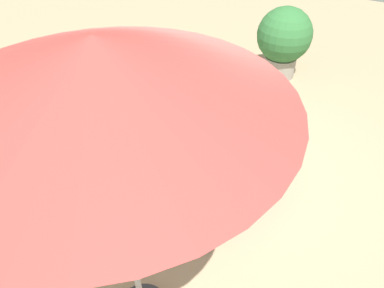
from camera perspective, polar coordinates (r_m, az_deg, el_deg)
name	(u,v)px	position (r m, az deg, el deg)	size (l,w,h in m)	color
ground_plane	(192,162)	(4.59, 0.00, -2.98)	(16.00, 16.00, 0.00)	#9E8466
round_bed	(192,147)	(4.42, 0.00, -0.44)	(2.12, 2.12, 0.52)	#38478C
throw_pillow_0	(130,118)	(4.35, -9.93, 4.09)	(0.43, 0.29, 0.22)	white
throw_pillow_1	(128,131)	(4.16, -10.23, 2.07)	(0.45, 0.34, 0.20)	white
throw_pillow_2	(132,144)	(3.98, -9.66, -0.06)	(0.45, 0.31, 0.18)	silver
throw_pillow_3	(146,154)	(3.82, -7.40, -1.56)	(0.50, 0.32, 0.19)	beige
throw_pillow_4	(164,163)	(3.73, -4.60, -3.12)	(0.52, 0.29, 0.14)	white
patio_chair	(77,79)	(5.48, -17.96, 9.89)	(0.57, 0.59, 0.98)	#333338
patio_umbrella	(99,77)	(1.71, -14.68, 10.41)	(1.93, 1.93, 2.51)	#262628
planter	(284,39)	(6.41, 14.55, 16.06)	(0.92, 0.92, 1.20)	gray
side_table	(190,73)	(6.11, -0.26, 11.34)	(0.40, 0.40, 0.43)	#997A56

